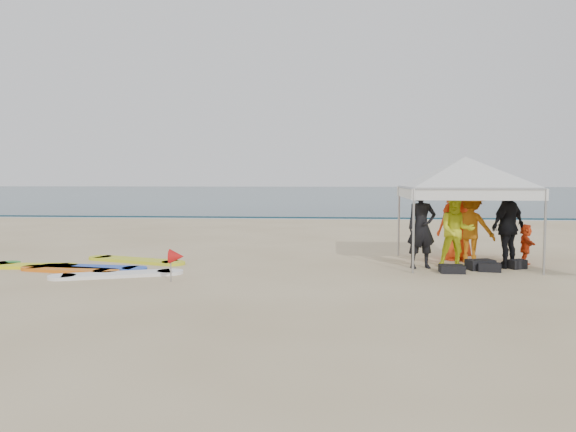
{
  "coord_description": "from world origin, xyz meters",
  "views": [
    {
      "loc": [
        1.88,
        -9.11,
        2.02
      ],
      "look_at": [
        0.93,
        2.6,
        1.2
      ],
      "focal_mm": 35.0,
      "sensor_mm": 36.0,
      "label": 1
    }
  ],
  "objects_px": {
    "person_seated": "(526,244)",
    "canopy_tent": "(465,157)",
    "person_yellow": "(456,231)",
    "person_black_a": "(421,228)",
    "marker_pennant": "(177,257)",
    "surfboard_spread": "(69,268)",
    "person_orange_a": "(471,227)",
    "person_black_b": "(508,227)",
    "person_orange_b": "(457,221)"
  },
  "relations": [
    {
      "from": "person_yellow",
      "to": "person_seated",
      "type": "bearing_deg",
      "value": 19.96
    },
    {
      "from": "person_yellow",
      "to": "person_orange_b",
      "type": "height_order",
      "value": "person_orange_b"
    },
    {
      "from": "person_black_b",
      "to": "marker_pennant",
      "type": "distance_m",
      "value": 7.22
    },
    {
      "from": "person_orange_b",
      "to": "surfboard_spread",
      "type": "bearing_deg",
      "value": -9.56
    },
    {
      "from": "person_orange_b",
      "to": "marker_pennant",
      "type": "distance_m",
      "value": 6.88
    },
    {
      "from": "person_yellow",
      "to": "person_black_b",
      "type": "relative_size",
      "value": 0.89
    },
    {
      "from": "person_black_a",
      "to": "marker_pennant",
      "type": "bearing_deg",
      "value": -172.25
    },
    {
      "from": "person_black_a",
      "to": "person_orange_b",
      "type": "xyz_separation_m",
      "value": [
        1.04,
        1.32,
        0.05
      ]
    },
    {
      "from": "person_yellow",
      "to": "person_black_b",
      "type": "height_order",
      "value": "person_black_b"
    },
    {
      "from": "canopy_tent",
      "to": "surfboard_spread",
      "type": "xyz_separation_m",
      "value": [
        -8.79,
        -1.42,
        -2.43
      ]
    },
    {
      "from": "person_orange_a",
      "to": "surfboard_spread",
      "type": "xyz_separation_m",
      "value": [
        -9.02,
        -1.7,
        -0.81
      ]
    },
    {
      "from": "person_orange_b",
      "to": "person_yellow",
      "type": "bearing_deg",
      "value": 54.75
    },
    {
      "from": "person_orange_a",
      "to": "surfboard_spread",
      "type": "bearing_deg",
      "value": 40.4
    },
    {
      "from": "person_black_a",
      "to": "canopy_tent",
      "type": "bearing_deg",
      "value": 16.36
    },
    {
      "from": "person_seated",
      "to": "marker_pennant",
      "type": "height_order",
      "value": "person_seated"
    },
    {
      "from": "person_black_b",
      "to": "person_seated",
      "type": "xyz_separation_m",
      "value": [
        0.61,
        0.65,
        -0.46
      ]
    },
    {
      "from": "person_black_b",
      "to": "person_black_a",
      "type": "bearing_deg",
      "value": -34.79
    },
    {
      "from": "person_yellow",
      "to": "surfboard_spread",
      "type": "xyz_separation_m",
      "value": [
        -8.53,
        -0.99,
        -0.79
      ]
    },
    {
      "from": "person_yellow",
      "to": "marker_pennant",
      "type": "xyz_separation_m",
      "value": [
        -5.74,
        -2.28,
        -0.33
      ]
    },
    {
      "from": "person_black_b",
      "to": "canopy_tent",
      "type": "distance_m",
      "value": 1.83
    },
    {
      "from": "person_seated",
      "to": "person_orange_b",
      "type": "bearing_deg",
      "value": 79.92
    },
    {
      "from": "person_black_b",
      "to": "person_orange_b",
      "type": "distance_m",
      "value": 1.43
    },
    {
      "from": "person_black_a",
      "to": "person_yellow",
      "type": "height_order",
      "value": "person_black_a"
    },
    {
      "from": "person_black_a",
      "to": "person_black_b",
      "type": "distance_m",
      "value": 1.92
    },
    {
      "from": "person_orange_a",
      "to": "person_black_b",
      "type": "relative_size",
      "value": 0.92
    },
    {
      "from": "person_orange_b",
      "to": "person_seated",
      "type": "distance_m",
      "value": 1.63
    },
    {
      "from": "person_yellow",
      "to": "person_black_b",
      "type": "xyz_separation_m",
      "value": [
        1.11,
        -0.02,
        0.1
      ]
    },
    {
      "from": "person_seated",
      "to": "marker_pennant",
      "type": "bearing_deg",
      "value": 119.16
    },
    {
      "from": "surfboard_spread",
      "to": "person_orange_a",
      "type": "bearing_deg",
      "value": 10.68
    },
    {
      "from": "person_seated",
      "to": "canopy_tent",
      "type": "bearing_deg",
      "value": 105.5
    },
    {
      "from": "person_orange_b",
      "to": "marker_pennant",
      "type": "bearing_deg",
      "value": 6.54
    },
    {
      "from": "canopy_tent",
      "to": "person_seated",
      "type": "bearing_deg",
      "value": 7.62
    },
    {
      "from": "canopy_tent",
      "to": "marker_pennant",
      "type": "xyz_separation_m",
      "value": [
        -6.0,
        -2.71,
        -1.97
      ]
    },
    {
      "from": "person_black_a",
      "to": "person_yellow",
      "type": "bearing_deg",
      "value": 0.12
    },
    {
      "from": "marker_pennant",
      "to": "person_black_b",
      "type": "bearing_deg",
      "value": 18.24
    },
    {
      "from": "person_seated",
      "to": "canopy_tent",
      "type": "relative_size",
      "value": 0.25
    },
    {
      "from": "person_yellow",
      "to": "person_orange_b",
      "type": "bearing_deg",
      "value": 77.75
    },
    {
      "from": "marker_pennant",
      "to": "person_orange_a",
      "type": "bearing_deg",
      "value": 25.66
    },
    {
      "from": "person_orange_a",
      "to": "person_black_a",
      "type": "bearing_deg",
      "value": 65.33
    },
    {
      "from": "person_black_a",
      "to": "surfboard_spread",
      "type": "relative_size",
      "value": 0.32
    },
    {
      "from": "person_black_a",
      "to": "person_yellow",
      "type": "relative_size",
      "value": 1.1
    },
    {
      "from": "person_black_a",
      "to": "canopy_tent",
      "type": "height_order",
      "value": "canopy_tent"
    },
    {
      "from": "person_seated",
      "to": "canopy_tent",
      "type": "distance_m",
      "value": 2.49
    },
    {
      "from": "person_orange_a",
      "to": "surfboard_spread",
      "type": "distance_m",
      "value": 9.22
    },
    {
      "from": "person_orange_a",
      "to": "canopy_tent",
      "type": "bearing_deg",
      "value": 79.93
    },
    {
      "from": "person_black_a",
      "to": "canopy_tent",
      "type": "distance_m",
      "value": 2.0
    },
    {
      "from": "canopy_tent",
      "to": "person_black_a",
      "type": "bearing_deg",
      "value": -148.7
    },
    {
      "from": "person_orange_a",
      "to": "person_orange_b",
      "type": "bearing_deg",
      "value": -27.03
    },
    {
      "from": "marker_pennant",
      "to": "surfboard_spread",
      "type": "relative_size",
      "value": 0.11
    },
    {
      "from": "person_seated",
      "to": "surfboard_spread",
      "type": "distance_m",
      "value": 10.38
    }
  ]
}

